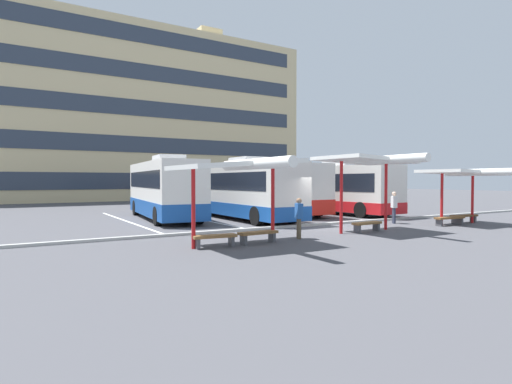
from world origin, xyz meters
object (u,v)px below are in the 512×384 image
object	(u,v)px
coach_bus_2	(274,189)
waiting_shelter_0	(239,166)
coach_bus_0	(164,190)
coach_bus_3	(325,189)
waiting_shelter_1	(369,162)
waiting_passenger_0	(394,205)
bench_0	(215,238)
coach_bus_1	(236,190)
bench_3	(450,219)
bench_1	(258,234)
waiting_passenger_1	(299,215)
waiting_shelter_2	(463,173)
bench_4	(464,217)
bench_2	(367,225)

from	to	relation	value
coach_bus_2	waiting_shelter_0	size ratio (longest dim) A/B	2.02
coach_bus_0	coach_bus_3	bearing A→B (deg)	-5.51
waiting_shelter_1	waiting_passenger_0	world-z (taller)	waiting_shelter_1
coach_bus_3	bench_0	world-z (taller)	coach_bus_3
coach_bus_1	bench_3	distance (m)	12.15
coach_bus_1	bench_1	world-z (taller)	coach_bus_1
bench_1	waiting_shelter_1	world-z (taller)	waiting_shelter_1
coach_bus_0	bench_1	xyz separation A→B (m)	(-0.09, -11.10, -1.41)
bench_0	waiting_passenger_1	bearing A→B (deg)	3.59
coach_bus_0	coach_bus_2	world-z (taller)	coach_bus_0
coach_bus_1	waiting_shelter_2	size ratio (longest dim) A/B	2.77
waiting_shelter_0	coach_bus_0	bearing A→B (deg)	84.97
waiting_shelter_0	bench_3	bearing A→B (deg)	1.03
bench_0	bench_3	xyz separation A→B (m)	(13.47, 0.10, 0.01)
bench_4	bench_1	bearing A→B (deg)	-178.29
waiting_shelter_1	bench_4	distance (m)	7.99
bench_1	waiting_shelter_2	size ratio (longest dim) A/B	0.37
waiting_shelter_1	bench_4	size ratio (longest dim) A/B	2.68
bench_3	waiting_passenger_0	size ratio (longest dim) A/B	1.10
coach_bus_0	waiting_shelter_1	size ratio (longest dim) A/B	2.14
coach_bus_2	bench_4	bearing A→B (deg)	-62.31
bench_1	waiting_shelter_2	distance (m)	12.79
bench_2	bench_3	xyz separation A→B (m)	(5.67, -0.30, 0.01)
coach_bus_3	bench_1	distance (m)	15.47
waiting_passenger_0	coach_bus_2	bearing A→B (deg)	103.14
bench_0	waiting_shelter_2	xyz separation A→B (m)	(14.37, -0.00, 2.37)
coach_bus_0	waiting_shelter_0	xyz separation A→B (m)	(-0.99, -11.27, 1.11)
waiting_shelter_1	bench_2	distance (m)	2.84
bench_0	bench_4	bearing A→B (deg)	1.68
bench_1	bench_0	bearing A→B (deg)	-178.52
coach_bus_2	waiting_shelter_2	size ratio (longest dim) A/B	2.36
bench_4	waiting_passenger_1	world-z (taller)	waiting_passenger_1
bench_0	bench_1	world-z (taller)	same
coach_bus_2	coach_bus_3	size ratio (longest dim) A/B	0.84
waiting_shelter_1	bench_3	distance (m)	6.34
coach_bus_3	bench_1	size ratio (longest dim) A/B	7.67
bench_4	waiting_shelter_2	bearing A→B (deg)	-153.38
coach_bus_1	bench_0	xyz separation A→B (m)	(-5.99, -9.58, -1.39)
coach_bus_1	bench_0	size ratio (longest dim) A/B	7.62
bench_4	waiting_passenger_1	size ratio (longest dim) A/B	1.11
waiting_shelter_2	bench_3	xyz separation A→B (m)	(-0.90, 0.11, -2.36)
coach_bus_3	bench_2	bearing A→B (deg)	-120.86
bench_1	coach_bus_1	bearing A→B (deg)	66.28
waiting_passenger_0	waiting_shelter_1	bearing A→B (deg)	-153.57
waiting_shelter_1	coach_bus_1	bearing A→B (deg)	101.03
coach_bus_2	bench_1	distance (m)	13.58
bench_4	waiting_passenger_0	world-z (taller)	waiting_passenger_0
waiting_shelter_1	bench_4	xyz separation A→B (m)	(7.47, 0.16, -2.84)
waiting_shelter_2	bench_4	xyz separation A→B (m)	(0.90, 0.45, -2.36)
coach_bus_0	bench_4	bearing A→B (deg)	-38.66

